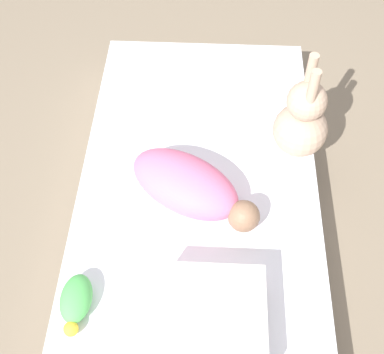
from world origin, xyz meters
name	(u,v)px	position (x,y,z in m)	size (l,w,h in m)	color
ground_plane	(198,201)	(0.00, 0.00, 0.00)	(12.00, 12.00, 0.00)	#7A6B56
bed_mattress	(199,189)	(0.00, 0.00, 0.08)	(1.42, 0.81, 0.15)	white
swaddled_baby	(189,186)	(0.10, -0.03, 0.23)	(0.37, 0.46, 0.15)	pink
pillow	(211,324)	(0.55, 0.05, 0.21)	(0.31, 0.29, 0.12)	white
bunny_plush	(302,122)	(-0.14, 0.34, 0.29)	(0.19, 0.19, 0.39)	tan
turtle_plush	(76,301)	(0.49, -0.33, 0.19)	(0.18, 0.09, 0.07)	#51B756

